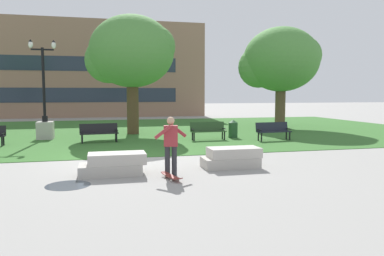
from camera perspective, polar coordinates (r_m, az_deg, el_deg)
ground_plane at (r=14.01m, az=-9.91°, el=-4.56°), size 140.00×140.00×0.00m
grass_lawn at (r=23.91m, az=-11.44°, el=-0.48°), size 40.00×20.00×0.02m
concrete_block_center at (r=11.26m, az=-11.87°, el=-5.44°), size 1.92×0.90×0.64m
concrete_block_left at (r=12.18m, az=6.10°, el=-4.54°), size 1.85×0.90×0.64m
person_skateboarder at (r=10.82m, az=-3.26°, el=-2.19°), size 1.02×0.53×1.71m
skateboard at (r=10.48m, az=-3.16°, el=-7.37°), size 0.45×1.04×0.14m
puddle at (r=10.33m, az=-18.38°, el=-8.29°), size 1.15×1.15×0.01m
park_bench_near_left at (r=19.26m, az=12.27°, el=-0.30°), size 1.84×0.68×0.90m
park_bench_near_right at (r=18.59m, az=-13.98°, el=-0.53°), size 1.84×0.71×0.90m
park_bench_far_right at (r=19.03m, az=2.44°, el=-0.25°), size 1.81×0.57×0.90m
lamp_post_center at (r=20.73m, az=-21.50°, el=1.26°), size 1.32×0.80×5.07m
tree_far_left at (r=26.76m, az=13.29°, el=9.97°), size 5.43×5.17×6.87m
tree_far_right at (r=22.14m, az=-9.30°, el=11.25°), size 5.09×4.85×6.81m
trash_bin at (r=20.03m, az=6.28°, el=-0.09°), size 0.49×0.49×0.96m
building_facade_distant at (r=38.39m, az=-16.56°, el=8.68°), size 24.74×1.03×9.55m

